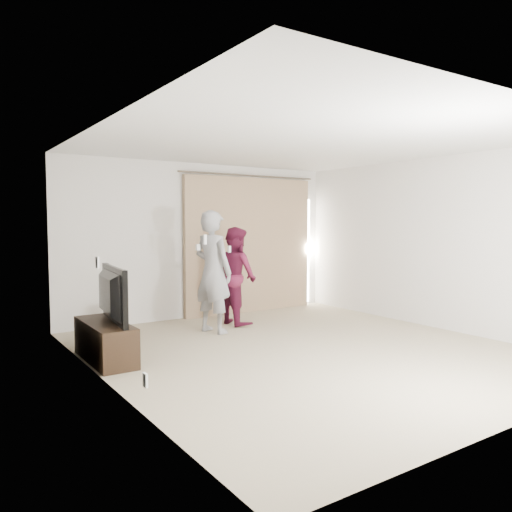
# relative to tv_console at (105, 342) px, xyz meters

# --- Properties ---
(floor) EXTENTS (5.50, 5.50, 0.00)m
(floor) POSITION_rel_tv_console_xyz_m (2.27, -0.92, -0.23)
(floor) COLOR tan
(floor) RESTS_ON ground
(wall_back) EXTENTS (5.00, 0.04, 2.60)m
(wall_back) POSITION_rel_tv_console_xyz_m (2.27, 1.83, 1.07)
(wall_back) COLOR beige
(wall_back) RESTS_ON ground
(wall_left) EXTENTS (0.04, 5.50, 2.60)m
(wall_left) POSITION_rel_tv_console_xyz_m (-0.23, -0.92, 1.07)
(wall_left) COLOR beige
(wall_left) RESTS_ON ground
(ceiling) EXTENTS (5.00, 5.50, 0.01)m
(ceiling) POSITION_rel_tv_console_xyz_m (2.27, -0.92, 2.37)
(ceiling) COLOR silver
(ceiling) RESTS_ON wall_back
(curtain) EXTENTS (2.80, 0.11, 2.46)m
(curtain) POSITION_rel_tv_console_xyz_m (3.18, 1.76, 0.98)
(curtain) COLOR tan
(curtain) RESTS_ON ground
(tv_console) EXTENTS (0.41, 1.18, 0.46)m
(tv_console) POSITION_rel_tv_console_xyz_m (0.00, 0.00, 0.00)
(tv_console) COLOR black
(tv_console) RESTS_ON ground
(tv) EXTENTS (0.27, 1.14, 0.65)m
(tv) POSITION_rel_tv_console_xyz_m (0.00, 0.00, 0.55)
(tv) COLOR black
(tv) RESTS_ON tv_console
(scratching_post) EXTENTS (0.34, 0.34, 0.46)m
(scratching_post) POSITION_rel_tv_console_xyz_m (0.56, 1.36, -0.04)
(scratching_post) COLOR tan
(scratching_post) RESTS_ON ground
(person_man) EXTENTS (0.62, 0.75, 1.79)m
(person_man) POSITION_rel_tv_console_xyz_m (1.78, 0.62, 0.67)
(person_man) COLOR gray
(person_man) RESTS_ON ground
(person_woman) EXTENTS (0.60, 0.76, 1.54)m
(person_woman) POSITION_rel_tv_console_xyz_m (2.38, 0.96, 0.54)
(person_woman) COLOR #59142E
(person_woman) RESTS_ON ground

